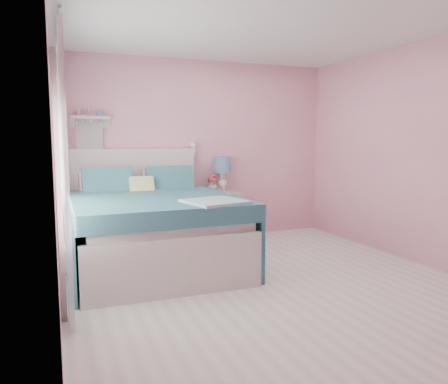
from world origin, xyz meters
TOP-DOWN VIEW (x-y plane):
  - floor at (0.00, 0.00)m, footprint 4.50×4.50m
  - room_shell at (0.00, 0.00)m, footprint 4.50×4.50m
  - bed at (-0.98, 1.10)m, footprint 1.85×2.32m
  - nightstand at (0.24, 1.99)m, footprint 0.49×0.49m
  - table_lamp at (0.29, 2.06)m, footprint 0.25×0.25m
  - vase at (0.14, 2.04)m, footprint 0.18×0.18m
  - teacup at (0.17, 1.87)m, footprint 0.12×0.12m
  - roses at (0.13, 2.04)m, footprint 0.14×0.11m
  - wall_shelf at (-1.53, 2.19)m, footprint 0.50×0.15m
  - hanging_dress at (-1.55, 2.18)m, footprint 0.34×0.03m
  - french_door at (-1.97, 0.40)m, footprint 0.04×1.32m
  - curtain_near at (-1.92, -0.34)m, footprint 0.04×0.40m
  - curtain_far at (-1.92, 1.14)m, footprint 0.04×0.40m

SIDE VIEW (x-z plane):
  - floor at x=0.00m, z-range 0.00..0.00m
  - nightstand at x=0.24m, z-range 0.00..0.71m
  - bed at x=-0.98m, z-range -0.24..1.10m
  - teacup at x=0.17m, z-range 0.71..0.79m
  - vase at x=0.14m, z-range 0.71..0.87m
  - roses at x=0.13m, z-range 0.84..0.96m
  - table_lamp at x=0.29m, z-range 0.81..1.31m
  - french_door at x=-1.97m, z-range -0.01..2.15m
  - curtain_near at x=-1.92m, z-range 0.02..2.34m
  - curtain_far at x=-1.92m, z-range 0.02..2.34m
  - hanging_dress at x=-1.55m, z-range 1.04..1.76m
  - room_shell at x=0.00m, z-range -0.67..3.83m
  - wall_shelf at x=-1.53m, z-range 1.61..1.86m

